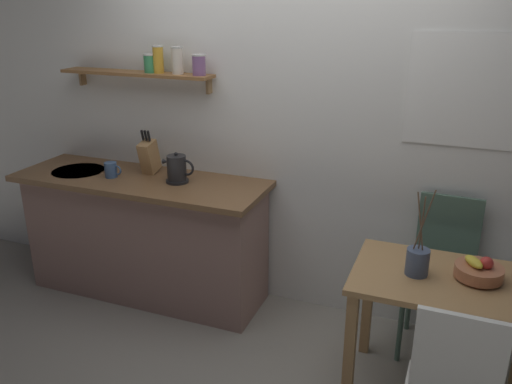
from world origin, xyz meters
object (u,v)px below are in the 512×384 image
Objects in this scene: fruit_bowl at (479,270)px; knife_block at (149,156)px; twig_vase at (417,261)px; coffee_mug_by_sink at (111,170)px; dining_table at (445,301)px; electric_kettle at (177,169)px; dining_chair_far at (442,271)px.

knife_block reaches higher than fruit_bowl.
twig_vase is at bearing -168.35° from fruit_bowl.
coffee_mug_by_sink is (-0.21, -0.17, -0.08)m from knife_block.
twig_vase is (-0.16, -0.02, 0.21)m from dining_table.
coffee_mug_by_sink is (-2.13, 0.34, 0.14)m from twig_vase.
twig_vase is 1.46× the size of knife_block.
electric_kettle is at bearing 165.75° from twig_vase.
dining_chair_far reaches higher than fruit_bowl.
twig_vase is 3.62× the size of coffee_mug_by_sink.
twig_vase is 1.70m from electric_kettle.
dining_table is 0.52m from dining_chair_far.
dining_chair_far is at bearing 93.64° from dining_table.
electric_kettle is (-1.77, -0.11, 0.48)m from dining_chair_far.
fruit_bowl is 2.45m from coffee_mug_by_sink.
dining_chair_far reaches higher than dining_table.
dining_chair_far is 4.07× the size of fruit_bowl.
knife_block reaches higher than coffee_mug_by_sink.
electric_kettle is at bearing -176.38° from dining_chair_far.
dining_table is 7.40× the size of coffee_mug_by_sink.
dining_table is 2.05× the size of twig_vase.
coffee_mug_by_sink is (-2.26, -0.19, 0.44)m from dining_chair_far.
fruit_bowl is at bearing -11.55° from knife_block.
fruit_bowl is (0.14, 0.04, 0.19)m from dining_table.
electric_kettle is at bearing 8.62° from coffee_mug_by_sink.
coffee_mug_by_sink is (-2.43, 0.28, 0.17)m from fruit_bowl.
coffee_mug_by_sink is at bearing 173.41° from fruit_bowl.
knife_block reaches higher than dining_table.
dining_table is 3.00× the size of knife_block.
twig_vase is at bearing -9.14° from coffee_mug_by_sink.
fruit_bowl is 1.84× the size of coffee_mug_by_sink.
electric_kettle is 0.49m from coffee_mug_by_sink.
dining_table is at bearing -162.77° from fruit_bowl.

